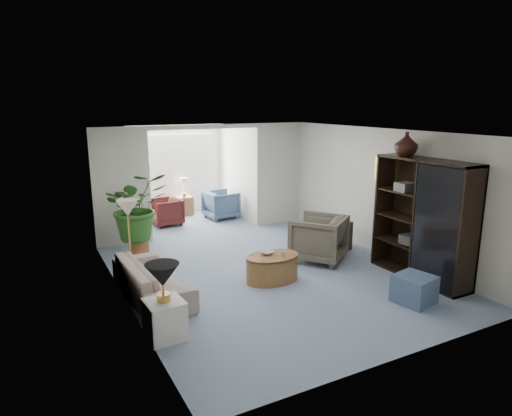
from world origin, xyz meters
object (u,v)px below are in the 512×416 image
sofa (152,279)px  plant_pot (139,247)px  coffee_cup (283,253)px  sunroom_chair_blue (221,205)px  framed_picture (387,171)px  sunroom_table (185,206)px  coffee_table (272,268)px  wingback_chair (318,238)px  sunroom_chair_maroon (165,212)px  ottoman (414,289)px  end_table (165,319)px  coffee_bowl (267,253)px  entertainment_cabinet (423,220)px  floor_lamp (128,208)px  cabinet_urn (406,144)px  table_lamp (162,275)px  side_table_dark (338,236)px

sofa → plant_pot: size_ratio=4.87×
coffee_cup → sunroom_chair_blue: sunroom_chair_blue is taller
framed_picture → sunroom_table: (-2.38, 4.99, -1.45)m
coffee_table → wingback_chair: bearing=20.2°
coffee_cup → sunroom_chair_maroon: (-0.71, 4.43, -0.16)m
ottoman → sunroom_table: size_ratio=1.05×
plant_pot → sunroom_table: 3.26m
sunroom_chair_blue → sofa: bearing=139.4°
end_table → coffee_bowl: size_ratio=2.25×
plant_pot → framed_picture: bearing=-28.7°
coffee_table → coffee_bowl: (-0.05, 0.10, 0.25)m
wingback_chair → entertainment_cabinet: (1.04, -1.54, 0.60)m
coffee_cup → sunroom_chair_blue: bearing=80.0°
floor_lamp → cabinet_urn: cabinet_urn is taller
coffee_table → coffee_bowl: bearing=116.6°
table_lamp → wingback_chair: size_ratio=0.46×
table_lamp → coffee_bowl: table_lamp is taller
plant_pot → coffee_bowl: bearing=-54.7°
table_lamp → floor_lamp: bearing=87.8°
sunroom_chair_blue → coffee_table: bearing=163.3°
sofa → coffee_bowl: size_ratio=8.47×
table_lamp → ottoman: table_lamp is taller
ottoman → sofa: bearing=149.1°
sofa → sunroom_chair_maroon: size_ratio=2.64×
sunroom_chair_blue → sunroom_chair_maroon: sunroom_chair_blue is taller
coffee_table → side_table_dark: size_ratio=1.59×
cabinet_urn → ottoman: (-0.85, -1.19, -2.07)m
end_table → side_table_dark: size_ratio=0.87×
framed_picture → coffee_bowl: bearing=179.9°
floor_lamp → wingback_chair: 3.58m
entertainment_cabinet → plant_pot: size_ratio=5.18×
end_table → cabinet_urn: size_ratio=1.25×
table_lamp → cabinet_urn: bearing=5.9°
entertainment_cabinet → plant_pot: (-4.02, 3.48, -0.88)m
floor_lamp → coffee_cup: floor_lamp is taller
cabinet_urn → plant_pot: size_ratio=1.03×
end_table → floor_lamp: size_ratio=1.44×
side_table_dark → table_lamp: bearing=-156.6°
coffee_table → sunroom_table: sunroom_table is taller
cabinet_urn → sunroom_chair_blue: bearing=105.9°
plant_pot → sunroom_table: sunroom_table is taller
floor_lamp → side_table_dark: size_ratio=0.60×
ottoman → framed_picture: bearing=59.7°
end_table → sunroom_chair_blue: size_ratio=0.65×
coffee_cup → framed_picture: bearing=4.6°
sofa → side_table_dark: 4.01m
ottoman → sunroom_chair_maroon: 6.43m
framed_picture → sunroom_chair_maroon: 5.44m
ottoman → sunroom_chair_blue: sunroom_chair_blue is taller
cabinet_urn → sunroom_table: 6.37m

